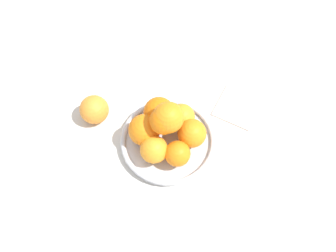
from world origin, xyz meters
The scene contains 5 objects.
ground_plane centered at (0.00, 0.00, 0.00)m, with size 4.00×4.00×0.00m, color beige.
fruit_bowl centered at (0.00, 0.00, 0.01)m, with size 0.25×0.25×0.03m.
orange_pile centered at (-0.01, -0.01, 0.08)m, with size 0.18×0.20×0.14m.
stray_orange centered at (-0.07, -0.20, 0.04)m, with size 0.08×0.08×0.08m, color orange.
napkin_folded centered at (-0.12, 0.19, 0.00)m, with size 0.11×0.11×0.01m, color beige.
Camera 1 is at (0.38, 0.02, 0.78)m, focal length 35.00 mm.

